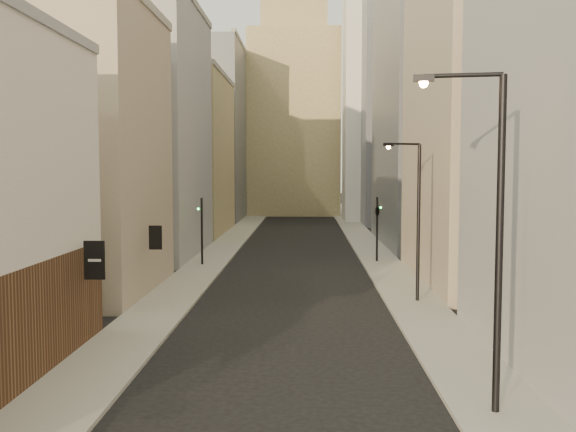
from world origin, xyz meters
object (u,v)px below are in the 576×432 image
(clock_tower, at_px, (294,102))
(streetlamp_mid, at_px, (415,213))
(traffic_light_right, at_px, (377,214))
(traffic_light_left, at_px, (202,220))
(white_tower, at_px, (374,84))
(streetlamp_near, at_px, (490,223))

(clock_tower, height_order, streetlamp_mid, clock_tower)
(traffic_light_right, bearing_deg, traffic_light_left, 12.52)
(clock_tower, relative_size, white_tower, 1.08)
(traffic_light_left, height_order, traffic_light_right, same)
(traffic_light_left, bearing_deg, white_tower, -129.67)
(clock_tower, relative_size, streetlamp_mid, 5.32)
(traffic_light_left, bearing_deg, streetlamp_mid, 118.40)
(clock_tower, xyz_separation_m, streetlamp_near, (7.01, -84.04, -12.05))
(white_tower, height_order, streetlamp_mid, white_tower)
(white_tower, relative_size, traffic_light_left, 8.30)
(streetlamp_near, xyz_separation_m, traffic_light_left, (-12.77, 28.12, -2.17))
(traffic_light_right, bearing_deg, streetlamp_mid, 94.96)
(streetlamp_mid, bearing_deg, traffic_light_left, 112.74)
(streetlamp_near, bearing_deg, traffic_light_left, 123.53)
(streetlamp_mid, distance_m, traffic_light_left, 18.42)
(white_tower, bearing_deg, streetlamp_near, -93.26)
(white_tower, height_order, traffic_light_right, white_tower)
(traffic_light_left, bearing_deg, traffic_light_right, 170.92)
(streetlamp_near, bearing_deg, traffic_light_right, 98.75)
(streetlamp_near, bearing_deg, clock_tower, 103.88)
(white_tower, bearing_deg, streetlamp_mid, -93.64)
(clock_tower, bearing_deg, streetlamp_mid, -83.74)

